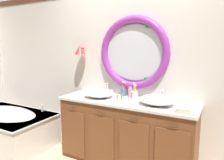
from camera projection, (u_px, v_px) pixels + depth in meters
back_wall_assembly at (132, 62)px, 2.92m from camera, size 6.40×0.26×2.60m
vanity_counter at (126, 132)px, 2.76m from camera, size 1.77×0.60×0.85m
bathtub at (7, 125)px, 3.32m from camera, size 1.48×0.88×0.60m
sink_basin_left at (99, 93)px, 2.85m from camera, size 0.40×0.40×0.10m
sink_basin_right at (157, 100)px, 2.47m from camera, size 0.42×0.42×0.12m
faucet_set_left at (107, 90)px, 3.04m from camera, size 0.20×0.13×0.16m
faucet_set_right at (162, 96)px, 2.66m from camera, size 0.24×0.13×0.15m
toothbrush_holder_left at (124, 92)px, 2.92m from camera, size 0.09×0.09×0.21m
toothbrush_holder_right at (135, 95)px, 2.72m from camera, size 0.09×0.09×0.22m
soap_dispenser at (130, 93)px, 2.83m from camera, size 0.06×0.07×0.15m
folded_hand_towel at (183, 110)px, 2.20m from camera, size 0.16×0.13×0.05m
toiletry_basket at (120, 100)px, 2.59m from camera, size 0.12×0.12×0.11m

